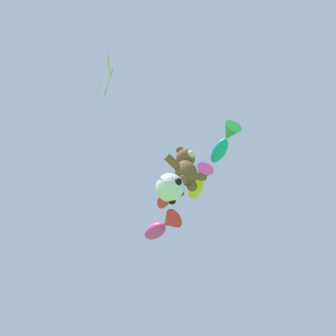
# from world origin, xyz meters

# --- Properties ---
(teddy_bear_kite) EXTENTS (1.95, 0.86, 1.98)m
(teddy_bear_kite) POSITION_xyz_m (2.38, 6.74, 10.17)
(teddy_bear_kite) COLOR brown
(soccer_ball_kite) EXTENTS (1.06, 1.05, 0.97)m
(soccer_ball_kite) POSITION_xyz_m (1.56, 6.68, 8.68)
(soccer_ball_kite) COLOR white
(fish_kite_teal) EXTENTS (1.27, 2.11, 0.71)m
(fish_kite_teal) POSITION_xyz_m (3.59, 5.68, 11.56)
(fish_kite_teal) COLOR #19ADB2
(fish_kite_goldfin) EXTENTS (1.38, 2.09, 0.76)m
(fish_kite_goldfin) POSITION_xyz_m (4.18, 7.93, 11.39)
(fish_kite_goldfin) COLOR yellow
(fish_kite_crimson) EXTENTS (1.45, 2.37, 0.82)m
(fish_kite_crimson) POSITION_xyz_m (4.16, 10.28, 12.39)
(fish_kite_crimson) COLOR red
(fish_kite_magenta) EXTENTS (1.18, 2.40, 1.11)m
(fish_kite_magenta) POSITION_xyz_m (5.21, 12.15, 11.80)
(fish_kite_magenta) COLOR #E53F9E
(diamond_kite) EXTENTS (0.79, 1.03, 3.02)m
(diamond_kite) POSITION_xyz_m (-1.43, 6.97, 14.01)
(diamond_kite) COLOR yellow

